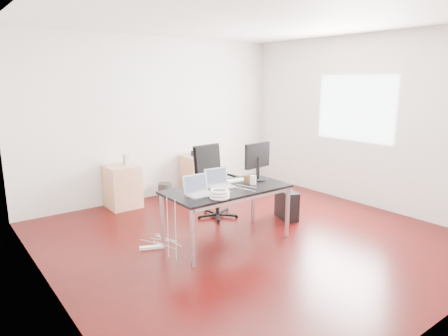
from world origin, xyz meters
TOP-DOWN VIEW (x-y plane):
  - room_shell at (0.04, 0.00)m, footprint 5.00×5.00m
  - desk at (-0.35, 0.02)m, footprint 1.60×0.80m
  - office_chair at (0.12, 0.97)m, footprint 0.51×0.53m
  - filing_cabinet_left at (-0.83, 2.23)m, footprint 0.50×0.50m
  - filing_cabinet_right at (0.65, 2.23)m, footprint 0.50×0.50m
  - pc_tower at (0.92, 0.19)m, footprint 0.34×0.49m
  - wastebasket at (-0.05, 2.23)m, footprint 0.30×0.30m
  - power_strip at (-1.24, 0.42)m, footprint 0.30×0.17m
  - laptop_left at (-0.80, -0.02)m, footprint 0.34×0.27m
  - laptop_right at (-0.39, 0.12)m, footprint 0.36×0.29m
  - monitor at (0.24, 0.12)m, footprint 0.45×0.26m
  - keyboard at (-0.13, 0.23)m, footprint 0.46×0.21m
  - cup_white at (0.03, -0.04)m, footprint 0.10×0.10m
  - cup_brown at (0.01, 0.07)m, footprint 0.08×0.08m
  - cable_coil at (-0.70, -0.29)m, footprint 0.24×0.24m
  - power_adapter at (-0.51, -0.17)m, footprint 0.08×0.08m
  - speaker at (-0.74, 2.24)m, footprint 0.11×0.10m
  - navy_garment at (0.71, 2.19)m, footprint 0.31×0.25m

SIDE VIEW (x-z plane):
  - power_strip at x=-1.24m, z-range 0.00..0.04m
  - wastebasket at x=-0.05m, z-range 0.00..0.28m
  - pc_tower at x=0.92m, z-range 0.00..0.44m
  - filing_cabinet_left at x=-0.83m, z-range 0.00..0.70m
  - filing_cabinet_right at x=0.65m, z-range 0.00..0.70m
  - office_chair at x=0.12m, z-range 0.06..1.15m
  - desk at x=-0.35m, z-range 0.31..1.04m
  - keyboard at x=-0.13m, z-range 0.73..0.75m
  - power_adapter at x=-0.51m, z-range 0.73..0.76m
  - navy_garment at x=0.71m, z-range 0.70..0.79m
  - cup_brown at x=0.01m, z-range 0.73..0.83m
  - cable_coil at x=-0.70m, z-range 0.73..0.84m
  - laptop_left at x=-0.80m, z-range 0.67..0.90m
  - laptop_right at x=-0.39m, z-range 0.67..0.90m
  - speaker at x=-0.74m, z-range 0.70..0.88m
  - cup_white at x=0.03m, z-range 0.73..0.85m
  - monitor at x=0.24m, z-range 0.76..1.27m
  - room_shell at x=0.04m, z-range -1.10..3.90m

